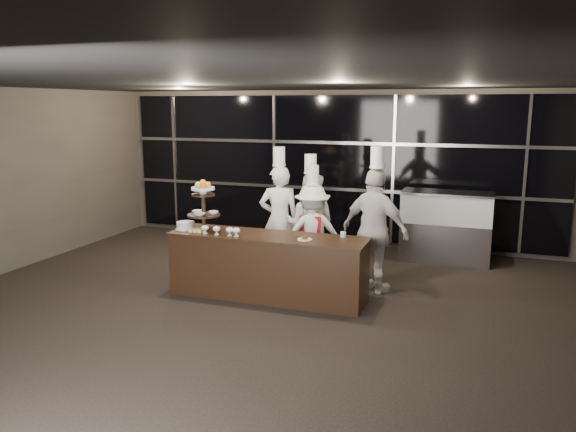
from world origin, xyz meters
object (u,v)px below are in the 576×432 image
(buffet_counter, at_px, (268,266))
(chef_d, at_px, (375,230))
(display_stand, at_px, (203,202))
(chef_b, at_px, (310,224))
(chef_a, at_px, (279,218))
(display_case, at_px, (446,223))
(layer_cake, at_px, (186,226))
(chef_c, at_px, (312,232))

(buffet_counter, height_order, chef_d, chef_d)
(display_stand, bearing_deg, chef_b, 45.09)
(chef_a, distance_m, chef_b, 0.52)
(display_stand, xyz_separation_m, chef_b, (1.24, 1.24, -0.49))
(display_case, height_order, chef_d, chef_d)
(display_stand, xyz_separation_m, chef_d, (2.38, 0.75, -0.40))
(display_case, distance_m, chef_a, 2.99)
(chef_a, relative_size, chef_d, 0.96)
(buffet_counter, distance_m, chef_a, 1.32)
(layer_cake, relative_size, chef_a, 0.15)
(chef_c, bearing_deg, layer_cake, -146.01)
(layer_cake, xyz_separation_m, chef_b, (1.52, 1.29, -0.13))
(display_stand, bearing_deg, display_case, 41.01)
(display_stand, xyz_separation_m, chef_a, (0.72, 1.22, -0.43))
(display_stand, relative_size, display_case, 0.48)
(chef_a, distance_m, chef_c, 0.65)
(buffet_counter, xyz_separation_m, layer_cake, (-1.28, -0.05, 0.51))
(display_stand, height_order, display_case, display_stand)
(chef_a, bearing_deg, chef_d, -15.72)
(chef_a, xyz_separation_m, chef_d, (1.66, -0.47, 0.03))
(chef_a, bearing_deg, layer_cake, -128.36)
(display_stand, xyz_separation_m, display_case, (3.24, 2.82, -0.65))
(layer_cake, relative_size, chef_c, 0.17)
(chef_b, height_order, chef_c, chef_b)
(display_case, bearing_deg, chef_b, -141.81)
(buffet_counter, bearing_deg, chef_d, 28.51)
(display_case, relative_size, chef_c, 0.85)
(display_stand, distance_m, display_case, 4.34)
(chef_c, height_order, chef_d, chef_d)
(display_stand, distance_m, chef_a, 1.48)
(display_stand, bearing_deg, chef_a, 59.23)
(layer_cake, distance_m, chef_d, 2.78)
(buffet_counter, relative_size, chef_a, 1.37)
(display_case, bearing_deg, layer_cake, -140.82)
(display_case, height_order, chef_c, chef_c)
(chef_b, bearing_deg, chef_a, -176.85)
(display_stand, height_order, layer_cake, display_stand)
(display_stand, height_order, chef_a, chef_a)
(buffet_counter, distance_m, chef_c, 1.14)
(buffet_counter, bearing_deg, layer_cake, -177.76)
(display_case, distance_m, chef_d, 2.25)
(chef_c, bearing_deg, buffet_counter, -108.05)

